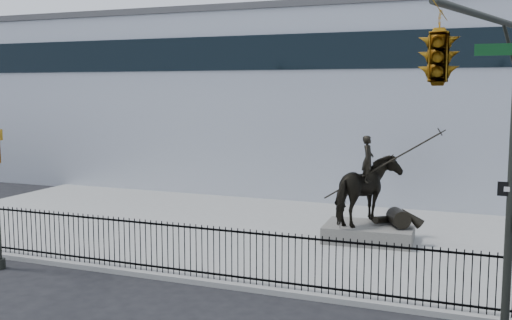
% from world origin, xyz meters
% --- Properties ---
extents(ground, '(120.00, 120.00, 0.00)m').
position_xyz_m(ground, '(0.00, 0.00, 0.00)').
color(ground, black).
rests_on(ground, ground).
extents(plaza, '(30.00, 12.00, 0.15)m').
position_xyz_m(plaza, '(0.00, 7.00, 0.07)').
color(plaza, gray).
rests_on(plaza, ground).
extents(building, '(44.00, 14.00, 9.00)m').
position_xyz_m(building, '(0.00, 20.00, 4.50)').
color(building, silver).
rests_on(building, ground).
extents(picket_fence, '(22.10, 0.10, 1.50)m').
position_xyz_m(picket_fence, '(0.00, 1.25, 0.90)').
color(picket_fence, black).
rests_on(picket_fence, plaza).
extents(statue_plinth, '(3.09, 2.21, 0.56)m').
position_xyz_m(statue_plinth, '(2.78, 6.98, 0.43)').
color(statue_plinth, '#55524D').
rests_on(statue_plinth, plaza).
extents(equestrian_statue, '(3.81, 2.46, 3.23)m').
position_xyz_m(equestrian_statue, '(2.84, 6.98, 1.88)').
color(equestrian_statue, black).
rests_on(equestrian_statue, statue_plinth).
extents(traffic_signal_right, '(2.17, 6.86, 7.00)m').
position_xyz_m(traffic_signal_right, '(6.47, -2.00, 4.85)').
color(traffic_signal_right, '#242722').
rests_on(traffic_signal_right, ground).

